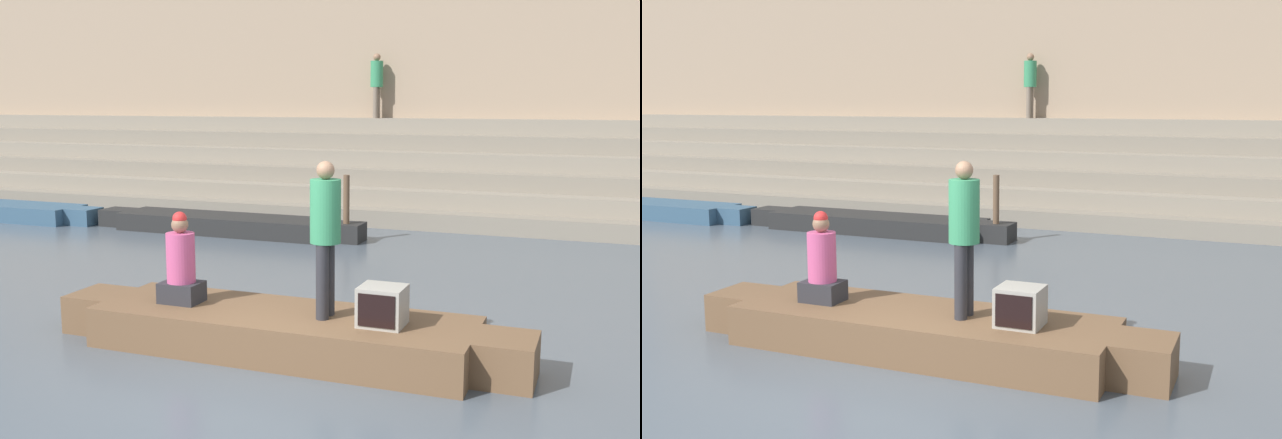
{
  "view_description": "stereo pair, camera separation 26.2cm",
  "coord_description": "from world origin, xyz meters",
  "views": [
    {
      "loc": [
        3.19,
        -6.36,
        2.87
      ],
      "look_at": [
        -0.23,
        2.42,
        1.37
      ],
      "focal_mm": 42.0,
      "sensor_mm": 36.0,
      "label": 1
    },
    {
      "loc": [
        3.43,
        -6.26,
        2.87
      ],
      "look_at": [
        -0.23,
        2.42,
        1.37
      ],
      "focal_mm": 42.0,
      "sensor_mm": 36.0,
      "label": 2
    }
  ],
  "objects": [
    {
      "name": "person_rowing",
      "position": [
        -1.53,
        1.19,
        0.91
      ],
      "size": [
        0.48,
        0.38,
        1.1
      ],
      "rotation": [
        0.0,
        0.0,
        0.22
      ],
      "color": "#28282D",
      "rests_on": "rowboat_main"
    },
    {
      "name": "person_standing",
      "position": [
        0.3,
        1.23,
        1.48
      ],
      "size": [
        0.34,
        0.34,
        1.75
      ],
      "rotation": [
        0.0,
        0.0,
        0.14
      ],
      "color": "#28282D",
      "rests_on": "rowboat_main"
    },
    {
      "name": "moored_boat_distant",
      "position": [
        -10.95,
        7.76,
        0.21
      ],
      "size": [
        6.08,
        1.16,
        0.38
      ],
      "rotation": [
        0.0,
        0.0,
        0.07
      ],
      "color": "#33516B",
      "rests_on": "ground"
    },
    {
      "name": "moored_boat_shore",
      "position": [
        -4.59,
        7.95,
        0.21
      ],
      "size": [
        6.29,
        1.16,
        0.38
      ],
      "rotation": [
        0.0,
        0.0,
        0.09
      ],
      "color": "black",
      "rests_on": "ground"
    },
    {
      "name": "person_on_steps",
      "position": [
        -2.74,
        13.07,
        3.39
      ],
      "size": [
        0.34,
        0.34,
        1.7
      ],
      "rotation": [
        0.0,
        0.0,
        5.32
      ],
      "color": "#756656",
      "rests_on": "ghat_steps"
    },
    {
      "name": "ghat_steps",
      "position": [
        0.0,
        12.05,
        0.87
      ],
      "size": [
        36.0,
        3.67,
        2.4
      ],
      "color": "gray",
      "rests_on": "ground"
    },
    {
      "name": "rowboat_main",
      "position": [
        -0.23,
        1.22,
        0.25
      ],
      "size": [
        5.68,
        1.49,
        0.47
      ],
      "rotation": [
        0.0,
        0.0,
        0.05
      ],
      "color": "brown",
      "rests_on": "ground"
    },
    {
      "name": "back_wall",
      "position": [
        0.0,
        13.97,
        4.0
      ],
      "size": [
        34.2,
        1.28,
        8.06
      ],
      "color": "tan",
      "rests_on": "ground"
    },
    {
      "name": "tv_set",
      "position": [
        0.99,
        1.15,
        0.69
      ],
      "size": [
        0.48,
        0.46,
        0.43
      ],
      "rotation": [
        0.0,
        0.0,
        0.13
      ],
      "color": "#9E998E",
      "rests_on": "rowboat_main"
    },
    {
      "name": "ground_plane",
      "position": [
        0.0,
        0.0,
        0.0
      ],
      "size": [
        120.0,
        120.0,
        0.0
      ],
      "primitive_type": "plane",
      "color": "#4C5660"
    },
    {
      "name": "mooring_post",
      "position": [
        -1.77,
        7.89,
        0.69
      ],
      "size": [
        0.13,
        0.13,
        1.38
      ],
      "primitive_type": "cylinder",
      "color": "brown",
      "rests_on": "ground"
    }
  ]
}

